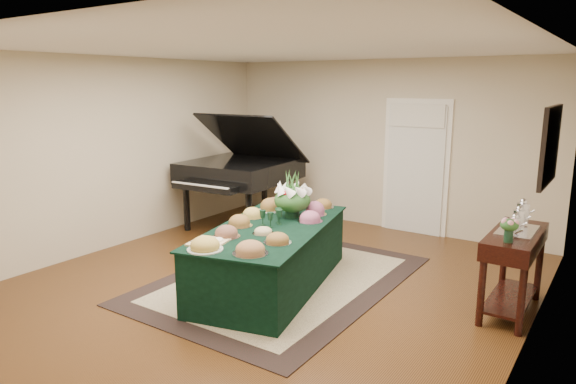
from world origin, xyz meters
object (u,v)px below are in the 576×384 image
Objects in this scene: grand_piano at (240,170)px; mahogany_sideboard at (514,251)px; floral_centerpiece at (292,195)px; buffet_table at (272,256)px.

mahogany_sideboard is at bearing -12.78° from grand_piano.
floral_centerpiece reaches higher than mahogany_sideboard.
buffet_table is at bearing -43.20° from grand_piano.
floral_centerpiece is at bearing -35.34° from grand_piano.
buffet_table is 2.71m from grand_piano.
mahogany_sideboard is (2.45, 0.82, 0.29)m from buffet_table.
buffet_table is 0.78m from floral_centerpiece.
buffet_table is 2.60m from mahogany_sideboard.
grand_piano is 4.50m from mahogany_sideboard.
floral_centerpiece is at bearing -171.61° from mahogany_sideboard.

